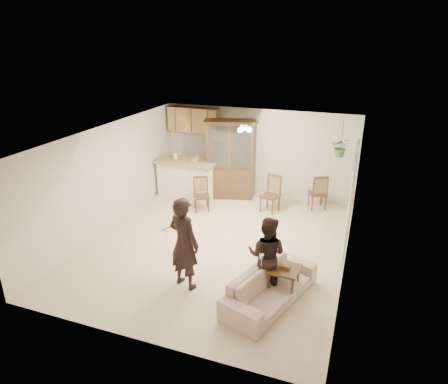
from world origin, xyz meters
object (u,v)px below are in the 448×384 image
(chair_bar, at_px, (202,201))
(chair_hutch_left, at_px, (270,201))
(sofa, at_px, (271,283))
(china_hutch, at_px, (230,160))
(chair_hutch_right, at_px, (317,199))
(child, at_px, (267,258))
(adult, at_px, (184,243))
(side_table, at_px, (284,281))

(chair_bar, height_order, chair_hutch_left, chair_hutch_left)
(sofa, distance_m, chair_bar, 4.15)
(china_hutch, bearing_deg, chair_bar, -124.09)
(chair_hutch_right, bearing_deg, sofa, 62.85)
(sofa, distance_m, chair_hutch_left, 3.87)
(child, bearing_deg, adult, 14.70)
(chair_bar, bearing_deg, chair_hutch_left, -10.74)
(child, height_order, china_hutch, china_hutch)
(adult, relative_size, child, 1.33)
(side_table, height_order, chair_hutch_left, chair_hutch_left)
(sofa, height_order, chair_hutch_left, chair_hutch_left)
(adult, bearing_deg, side_table, -152.22)
(adult, distance_m, chair_bar, 3.48)
(china_hutch, bearing_deg, chair_hutch_right, -15.78)
(adult, xyz_separation_m, side_table, (1.79, 0.31, -0.60))
(child, xyz_separation_m, china_hutch, (-2.12, 4.08, 0.43))
(adult, xyz_separation_m, chair_hutch_right, (1.82, 4.45, -0.63))
(china_hutch, relative_size, chair_hutch_left, 2.27)
(child, distance_m, side_table, 0.51)
(adult, bearing_deg, child, -147.95)
(chair_bar, height_order, chair_hutch_right, chair_hutch_right)
(china_hutch, bearing_deg, side_table, -75.34)
(side_table, bearing_deg, child, 171.06)
(adult, relative_size, side_table, 2.83)
(adult, distance_m, child, 1.51)
(china_hutch, height_order, chair_hutch_left, china_hutch)
(chair_hutch_left, bearing_deg, chair_hutch_right, 44.35)
(sofa, bearing_deg, chair_bar, 57.99)
(china_hutch, relative_size, chair_hutch_right, 2.30)
(side_table, distance_m, chair_hutch_right, 4.15)
(side_table, bearing_deg, chair_hutch_left, 107.68)
(side_table, bearing_deg, china_hutch, 120.83)
(sofa, relative_size, side_table, 2.94)
(sofa, bearing_deg, child, 47.27)
(adult, bearing_deg, chair_hutch_right, -94.16)
(child, height_order, chair_hutch_left, child)
(sofa, height_order, china_hutch, china_hutch)
(chair_hutch_left, distance_m, chair_hutch_right, 1.31)
(china_hutch, xyz_separation_m, chair_hutch_right, (2.49, 0.02, -0.83))
(adult, height_order, china_hutch, china_hutch)
(side_table, xyz_separation_m, chair_hutch_left, (-1.12, 3.52, -0.02))
(adult, bearing_deg, china_hutch, -63.37)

